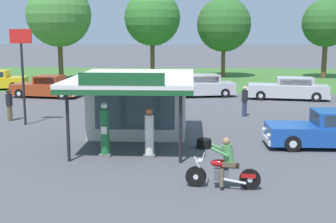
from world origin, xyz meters
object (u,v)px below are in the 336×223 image
object	(u,v)px
parked_car_back_row_centre	(289,89)
bystander_leaning_by_kiosk	(245,100)
gas_pump_nearside	(105,132)
gas_pump_offside	(149,135)
spare_tire_stack	(204,143)
parked_car_back_row_left	(200,87)
motorcycle_with_rider	(224,167)
featured_classic_sedan	(336,130)
parked_car_back_row_far_left	(127,82)
parked_car_back_row_far_right	(47,87)
bystander_strolling_foreground	(9,104)
roadside_pole_sign	(22,60)

from	to	relation	value
parked_car_back_row_centre	bystander_leaning_by_kiosk	size ratio (longest dim) A/B	3.37
gas_pump_nearside	gas_pump_offside	size ratio (longest dim) A/B	1.10
spare_tire_stack	parked_car_back_row_left	bearing A→B (deg)	89.51
motorcycle_with_rider	parked_car_back_row_left	xyz separation A→B (m)	(-0.35, 19.41, 0.08)
bystander_leaning_by_kiosk	spare_tire_stack	size ratio (longest dim) A/B	2.85
featured_classic_sedan	bystander_leaning_by_kiosk	bearing A→B (deg)	113.99
parked_car_back_row_centre	motorcycle_with_rider	bearing A→B (deg)	-107.48
parked_car_back_row_centre	bystander_leaning_by_kiosk	world-z (taller)	bystander_leaning_by_kiosk
motorcycle_with_rider	parked_car_back_row_far_left	bearing A→B (deg)	105.44
motorcycle_with_rider	spare_tire_stack	distance (m)	4.81
motorcycle_with_rider	parked_car_back_row_far_right	world-z (taller)	motorcycle_with_rider
featured_classic_sedan	parked_car_back_row_left	distance (m)	15.17
parked_car_back_row_far_left	spare_tire_stack	bearing A→B (deg)	-72.05
parked_car_back_row_far_left	bystander_leaning_by_kiosk	world-z (taller)	bystander_leaning_by_kiosk
motorcycle_with_rider	spare_tire_stack	world-z (taller)	motorcycle_with_rider
bystander_strolling_foreground	roadside_pole_sign	distance (m)	2.82
gas_pump_offside	bystander_leaning_by_kiosk	size ratio (longest dim) A/B	1.10
roadside_pole_sign	parked_car_back_row_far_left	bearing A→B (deg)	76.59
gas_pump_offside	parked_car_back_row_centre	size ratio (longest dim) A/B	0.33
parked_car_back_row_centre	parked_car_back_row_far_left	size ratio (longest dim) A/B	1.02
parked_car_back_row_far_right	motorcycle_with_rider	bearing A→B (deg)	-58.36
motorcycle_with_rider	bystander_strolling_foreground	xyz separation A→B (m)	(-10.60, 9.82, 0.23)
parked_car_back_row_far_right	bystander_strolling_foreground	world-z (taller)	bystander_strolling_foreground
motorcycle_with_rider	roadside_pole_sign	bearing A→B (deg)	136.71
motorcycle_with_rider	roadside_pole_sign	world-z (taller)	roadside_pole_sign
parked_car_back_row_left	bystander_strolling_foreground	bearing A→B (deg)	-136.91
bystander_leaning_by_kiosk	roadside_pole_sign	distance (m)	11.99
featured_classic_sedan	bystander_leaning_by_kiosk	size ratio (longest dim) A/B	3.26
gas_pump_nearside	parked_car_back_row_centre	size ratio (longest dim) A/B	0.36
parked_car_back_row_left	spare_tire_stack	size ratio (longest dim) A/B	8.92
bystander_strolling_foreground	spare_tire_stack	distance (m)	11.34
parked_car_back_row_left	bystander_strolling_foreground	xyz separation A→B (m)	(-10.25, -9.59, 0.15)
gas_pump_nearside	roadside_pole_sign	world-z (taller)	roadside_pole_sign
gas_pump_nearside	roadside_pole_sign	size ratio (longest dim) A/B	0.43
parked_car_back_row_far_left	roadside_pole_sign	world-z (taller)	roadside_pole_sign
motorcycle_with_rider	bystander_strolling_foreground	distance (m)	14.45
bystander_strolling_foreground	parked_car_back_row_left	bearing A→B (deg)	43.09
featured_classic_sedan	motorcycle_with_rider	bearing A→B (deg)	-133.40
motorcycle_with_rider	featured_classic_sedan	world-z (taller)	motorcycle_with_rider
parked_car_back_row_far_right	parked_car_back_row_centre	bearing A→B (deg)	-0.61
parked_car_back_row_far_right	parked_car_back_row_centre	distance (m)	17.21
featured_classic_sedan	parked_car_back_row_centre	xyz separation A→B (m)	(0.89, 13.18, 0.02)
gas_pump_offside	motorcycle_with_rider	world-z (taller)	gas_pump_offside
gas_pump_offside	parked_car_back_row_far_right	xyz separation A→B (m)	(-8.85, 15.19, -0.16)
bystander_strolling_foreground	spare_tire_stack	bearing A→B (deg)	-26.50
featured_classic_sedan	parked_car_back_row_far_left	distance (m)	20.51
bystander_leaning_by_kiosk	parked_car_back_row_far_right	bearing A→B (deg)	153.20
parked_car_back_row_far_left	bystander_leaning_by_kiosk	size ratio (longest dim) A/B	3.32
gas_pump_offside	parked_car_back_row_far_right	distance (m)	17.58
featured_classic_sedan	bystander_strolling_foreground	distance (m)	16.18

